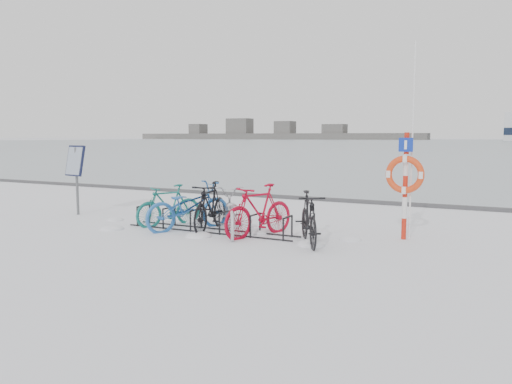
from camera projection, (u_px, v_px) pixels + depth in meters
name	position (u px, v px, depth m)	size (l,w,h in m)	color
ground	(210.00, 231.00, 10.70)	(900.00, 900.00, 0.00)	white
ice_sheet	(485.00, 143.00, 148.46)	(400.00, 298.00, 0.02)	#A1ADB6
quay_edge	(308.00, 198.00, 15.94)	(400.00, 0.25, 0.10)	#3F3F42
bike_rack	(210.00, 223.00, 10.68)	(4.00, 0.48, 0.46)	black
info_board	(75.00, 165.00, 12.82)	(0.62, 0.30, 1.80)	#595B5E
lifebuoy_station	(405.00, 175.00, 9.68)	(0.74, 0.22, 3.83)	red
shoreline	(266.00, 135.00, 295.70)	(180.00, 12.00, 9.50)	#4F4F4F
bike_0	(169.00, 204.00, 11.40)	(0.46, 1.62, 0.97)	#166A61
bike_1	(189.00, 205.00, 10.90)	(0.71, 2.05, 1.07)	#2560AC
bike_2	(210.00, 205.00, 10.78)	(0.51, 1.81, 1.09)	black
bike_3	(230.00, 211.00, 10.32)	(0.66, 1.89, 0.99)	#ACAEB5
bike_4	(259.00, 209.00, 10.17)	(0.52, 1.83, 1.10)	#AC0721
bike_5	(309.00, 217.00, 9.44)	(0.48, 1.71, 1.03)	black
snow_drifts	(221.00, 233.00, 10.53)	(6.19, 2.06, 0.19)	white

